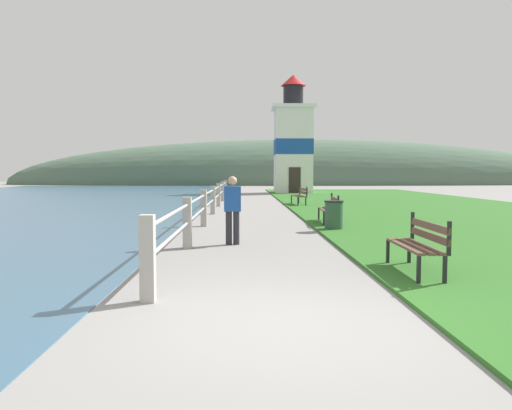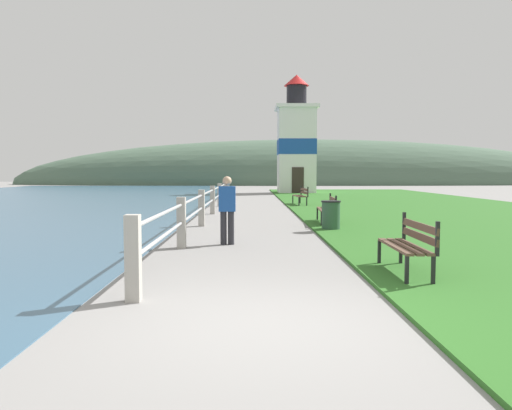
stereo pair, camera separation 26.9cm
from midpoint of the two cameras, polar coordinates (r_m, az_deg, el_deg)
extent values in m
plane|color=gray|center=(5.45, 1.00, -13.59)|extent=(160.00, 160.00, 0.00)
cube|color=#2D6623|center=(22.71, 18.88, -0.46)|extent=(12.00, 48.15, 0.06)
cube|color=#A8A399|center=(6.43, -13.46, -5.97)|extent=(0.18, 0.18, 1.10)
cube|color=#A8A399|center=(10.71, -8.58, -2.04)|extent=(0.18, 0.18, 1.10)
cube|color=#A8A399|center=(15.05, -6.50, -0.35)|extent=(0.18, 0.18, 1.10)
cube|color=#A8A399|center=(19.41, -5.36, 0.58)|extent=(0.18, 0.18, 1.10)
cube|color=#A8A399|center=(23.78, -4.64, 1.17)|extent=(0.18, 0.18, 1.10)
cube|color=#A8A399|center=(28.15, -4.14, 1.57)|extent=(0.18, 0.18, 1.10)
cube|color=#A8A399|center=(32.52, -3.77, 1.87)|extent=(0.18, 0.18, 1.10)
cylinder|color=#B2B2B7|center=(19.39, -5.37, 1.71)|extent=(0.06, 26.29, 0.06)
cylinder|color=#B2B2B7|center=(19.41, -5.36, 0.58)|extent=(0.06, 26.29, 0.06)
cube|color=brown|center=(8.13, 15.69, -4.54)|extent=(0.14, 1.65, 0.04)
cube|color=brown|center=(8.17, 16.68, -4.51)|extent=(0.14, 1.65, 0.04)
cube|color=brown|center=(8.22, 17.66, -4.49)|extent=(0.14, 1.65, 0.04)
cube|color=brown|center=(8.21, 18.28, -2.28)|extent=(0.08, 1.65, 0.11)
cube|color=brown|center=(8.22, 18.26, -3.37)|extent=(0.08, 1.65, 0.11)
cube|color=black|center=(7.41, 17.10, -7.29)|extent=(0.05, 0.05, 0.45)
cube|color=black|center=(8.92, 13.99, -5.37)|extent=(0.05, 0.05, 0.45)
cube|color=black|center=(7.53, 19.81, -7.18)|extent=(0.05, 0.05, 0.45)
cube|color=black|center=(9.02, 16.27, -5.31)|extent=(0.05, 0.05, 0.45)
cube|color=black|center=(7.47, 20.24, -3.62)|extent=(0.05, 0.05, 0.49)
cube|color=black|center=(8.97, 16.63, -2.34)|extent=(0.05, 0.05, 0.49)
cube|color=brown|center=(15.69, 7.12, -0.48)|extent=(0.23, 1.79, 0.04)
cube|color=brown|center=(15.70, 7.65, -0.48)|extent=(0.23, 1.79, 0.04)
cube|color=brown|center=(15.72, 8.18, -0.48)|extent=(0.23, 1.79, 0.04)
cube|color=brown|center=(15.71, 8.51, 0.67)|extent=(0.17, 1.79, 0.11)
cube|color=brown|center=(15.72, 8.50, 0.10)|extent=(0.17, 1.79, 0.11)
cube|color=black|center=(14.84, 7.25, -1.67)|extent=(0.05, 0.05, 0.45)
cube|color=black|center=(16.57, 6.72, -1.10)|extent=(0.05, 0.05, 0.45)
cube|color=black|center=(14.88, 8.67, -1.67)|extent=(0.05, 0.05, 0.45)
cube|color=black|center=(16.60, 7.99, -1.10)|extent=(0.05, 0.05, 0.45)
cube|color=black|center=(14.85, 8.87, 0.13)|extent=(0.05, 0.05, 0.49)
cube|color=black|center=(16.57, 8.18, 0.52)|extent=(0.05, 0.05, 0.49)
cube|color=brown|center=(24.32, 4.21, 1.04)|extent=(0.25, 1.89, 0.04)
cube|color=brown|center=(24.34, 4.55, 1.04)|extent=(0.25, 1.89, 0.04)
cube|color=brown|center=(24.37, 4.89, 1.04)|extent=(0.25, 1.89, 0.04)
cube|color=brown|center=(24.37, 5.09, 1.79)|extent=(0.19, 1.89, 0.11)
cube|color=brown|center=(24.38, 5.09, 1.42)|extent=(0.19, 1.89, 0.11)
cube|color=black|center=(23.42, 4.49, 0.33)|extent=(0.05, 0.05, 0.45)
cube|color=black|center=(25.23, 3.77, 0.58)|extent=(0.05, 0.05, 0.45)
cube|color=black|center=(23.48, 5.38, 0.34)|extent=(0.05, 0.05, 0.45)
cube|color=black|center=(25.29, 4.59, 0.59)|extent=(0.05, 0.05, 0.45)
cube|color=black|center=(23.47, 5.50, 1.48)|extent=(0.05, 0.05, 0.49)
cube|color=black|center=(25.28, 4.71, 1.65)|extent=(0.05, 0.05, 0.49)
cube|color=white|center=(39.13, 4.05, 6.13)|extent=(2.82, 2.82, 6.49)
cube|color=#194799|center=(39.15, 4.05, 6.61)|extent=(2.86, 2.86, 1.17)
cube|color=white|center=(39.42, 4.07, 11.03)|extent=(3.24, 3.24, 0.25)
cylinder|color=black|center=(39.54, 4.08, 12.32)|extent=(1.55, 1.55, 1.54)
cone|color=red|center=(39.73, 4.09, 14.02)|extent=(1.94, 1.94, 0.85)
cube|color=#332823|center=(37.68, 4.24, 2.81)|extent=(0.90, 0.06, 2.00)
cylinder|color=#28282D|center=(11.21, -3.81, -2.64)|extent=(0.14, 0.14, 0.75)
cylinder|color=#28282D|center=(11.21, -2.95, -2.64)|extent=(0.14, 0.14, 0.75)
cube|color=#1E4C99|center=(11.16, -3.39, 0.71)|extent=(0.38, 0.21, 0.56)
sphere|color=tan|center=(11.14, -3.40, 2.77)|extent=(0.20, 0.20, 0.20)
cylinder|color=#2D5138|center=(13.95, 8.33, -1.31)|extent=(0.50, 0.50, 0.80)
cylinder|color=black|center=(13.92, 8.35, 0.42)|extent=(0.54, 0.54, 0.04)
ellipsoid|color=#4C6651|center=(67.81, 5.55, 2.38)|extent=(80.00, 16.00, 12.00)
camera|label=1|loc=(0.13, -90.38, -0.03)|focal=35.00mm
camera|label=2|loc=(0.13, 89.62, 0.03)|focal=35.00mm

